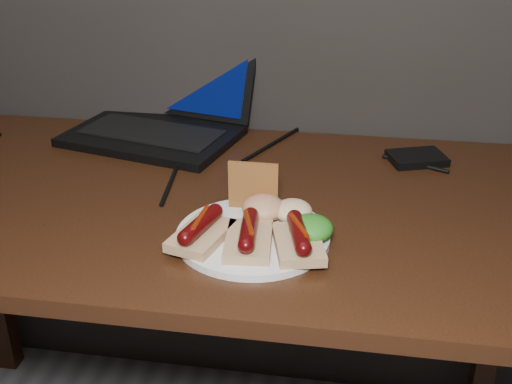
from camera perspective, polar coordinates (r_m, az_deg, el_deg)
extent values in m
cube|color=#361B0D|center=(1.19, -5.70, -0.88)|extent=(1.40, 0.70, 0.03)
cube|color=#361B0D|center=(1.65, 20.59, -9.39)|extent=(0.05, 0.05, 0.72)
cube|color=black|center=(1.44, -9.21, 4.93)|extent=(0.40, 0.32, 0.02)
cube|color=black|center=(1.43, -9.24, 5.32)|extent=(0.33, 0.20, 0.00)
cube|color=black|center=(1.53, -6.39, 11.24)|extent=(0.37, 0.17, 0.23)
cube|color=#06083E|center=(1.53, -6.39, 11.24)|extent=(0.33, 0.15, 0.20)
cube|color=black|center=(1.35, 14.10, 2.94)|extent=(0.13, 0.11, 0.02)
cylinder|color=black|center=(1.22, -7.63, 0.78)|extent=(0.03, 0.18, 0.01)
cylinder|color=black|center=(1.39, 1.39, 4.26)|extent=(0.10, 0.20, 0.01)
cylinder|color=black|center=(1.33, 13.94, 2.44)|extent=(0.13, 0.07, 0.01)
cylinder|color=silver|center=(1.03, -0.27, -3.91)|extent=(0.28, 0.28, 0.01)
cube|color=#D7AF7E|center=(1.01, -4.89, -3.88)|extent=(0.10, 0.13, 0.02)
cylinder|color=#4B0507|center=(1.00, -4.93, -2.86)|extent=(0.05, 0.10, 0.02)
sphere|color=#4B0507|center=(0.96, -6.32, -4.11)|extent=(0.02, 0.02, 0.02)
sphere|color=#4B0507|center=(1.04, -3.65, -1.70)|extent=(0.02, 0.02, 0.02)
cylinder|color=#681804|center=(0.99, -4.96, -2.23)|extent=(0.01, 0.07, 0.01)
cube|color=#D7AF7E|center=(0.99, -0.67, -4.39)|extent=(0.08, 0.12, 0.02)
cylinder|color=#4B0507|center=(0.98, -0.67, -3.36)|extent=(0.03, 0.10, 0.02)
sphere|color=#4B0507|center=(0.94, -0.91, -4.80)|extent=(0.03, 0.02, 0.02)
sphere|color=#4B0507|center=(1.02, -0.46, -2.04)|extent=(0.03, 0.02, 0.02)
cylinder|color=#681804|center=(0.97, -0.68, -2.73)|extent=(0.03, 0.07, 0.01)
cube|color=#D7AF7E|center=(0.99, 3.79, -4.64)|extent=(0.10, 0.13, 0.02)
cylinder|color=#4B0507|center=(0.98, 3.82, -3.60)|extent=(0.05, 0.10, 0.02)
sphere|color=#4B0507|center=(0.94, 4.25, -5.05)|extent=(0.03, 0.02, 0.02)
sphere|color=#4B0507|center=(1.02, 3.44, -2.27)|extent=(0.03, 0.02, 0.02)
cylinder|color=#681804|center=(0.97, 3.85, -2.96)|extent=(0.04, 0.07, 0.01)
cube|color=#AD6D2F|center=(1.08, -0.25, 0.56)|extent=(0.08, 0.01, 0.08)
ellipsoid|color=#1D5911|center=(1.01, 4.91, -3.23)|extent=(0.07, 0.07, 0.04)
ellipsoid|color=#9F270F|center=(1.06, 0.67, -1.42)|extent=(0.07, 0.07, 0.04)
ellipsoid|color=beige|center=(1.06, 3.30, -1.70)|extent=(0.06, 0.06, 0.04)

